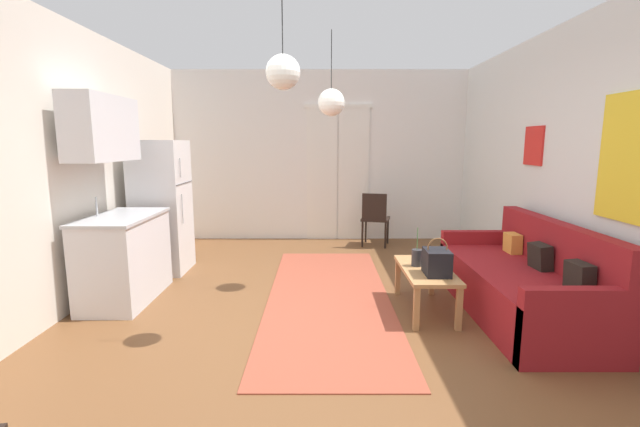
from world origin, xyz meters
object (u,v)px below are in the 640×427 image
(accent_chair, at_px, (377,216))
(pendant_lamp_far, at_px, (333,102))
(handbag, at_px, (439,262))
(pendant_lamp_near, at_px, (285,72))
(couch, at_px, (527,286))
(coffee_table, at_px, (427,274))
(bamboo_vase, at_px, (418,258))
(refrigerator, at_px, (164,207))

(accent_chair, xyz_separation_m, pendant_lamp_far, (-0.75, -1.90, 1.57))
(handbag, distance_m, pendant_lamp_near, 2.14)
(couch, relative_size, handbag, 6.06)
(pendant_lamp_far, bearing_deg, couch, -24.68)
(couch, xyz_separation_m, accent_chair, (-1.08, 2.74, 0.19))
(couch, height_order, accent_chair, couch)
(coffee_table, relative_size, pendant_lamp_far, 1.11)
(bamboo_vase, xyz_separation_m, refrigerator, (-2.94, 1.25, 0.32))
(bamboo_vase, bearing_deg, pendant_lamp_far, 142.06)
(bamboo_vase, relative_size, pendant_lamp_near, 0.50)
(couch, xyz_separation_m, handbag, (-0.87, -0.09, 0.26))
(handbag, relative_size, refrigerator, 0.21)
(couch, relative_size, accent_chair, 2.45)
(bamboo_vase, bearing_deg, handbag, -66.68)
(pendant_lamp_near, distance_m, pendant_lamp_far, 1.37)
(handbag, relative_size, pendant_lamp_far, 0.39)
(handbag, distance_m, pendant_lamp_far, 2.01)
(handbag, height_order, pendant_lamp_far, pendant_lamp_far)
(accent_chair, bearing_deg, couch, 126.40)
(handbag, distance_m, refrigerator, 3.44)
(handbag, bearing_deg, couch, 5.92)
(couch, height_order, refrigerator, refrigerator)
(refrigerator, height_order, pendant_lamp_far, pendant_lamp_far)
(pendant_lamp_near, bearing_deg, pendant_lamp_far, 72.78)
(refrigerator, relative_size, pendant_lamp_far, 1.86)
(coffee_table, xyz_separation_m, refrigerator, (-3.02, 1.33, 0.46))
(pendant_lamp_far, bearing_deg, pendant_lamp_near, -107.22)
(couch, distance_m, pendant_lamp_near, 2.94)
(refrigerator, relative_size, accent_chair, 1.94)
(couch, xyz_separation_m, bamboo_vase, (-0.99, 0.19, 0.22))
(refrigerator, relative_size, pendant_lamp_near, 2.16)
(bamboo_vase, height_order, pendant_lamp_far, pendant_lamp_far)
(couch, bearing_deg, handbag, -174.08)
(handbag, bearing_deg, accent_chair, 94.14)
(coffee_table, distance_m, bamboo_vase, 0.18)
(couch, distance_m, pendant_lamp_far, 2.67)
(bamboo_vase, height_order, refrigerator, refrigerator)
(coffee_table, xyz_separation_m, bamboo_vase, (-0.07, 0.08, 0.14))
(pendant_lamp_near, bearing_deg, bamboo_vase, 28.15)
(couch, bearing_deg, coffee_table, 173.36)
(coffee_table, relative_size, pendant_lamp_near, 1.28)
(couch, distance_m, coffee_table, 0.93)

